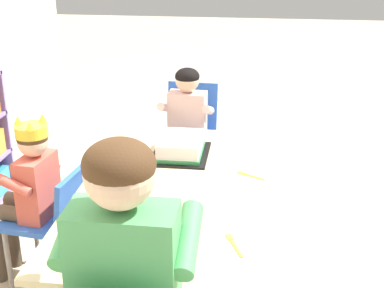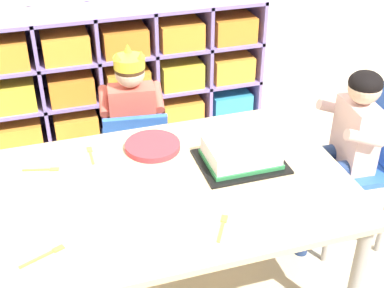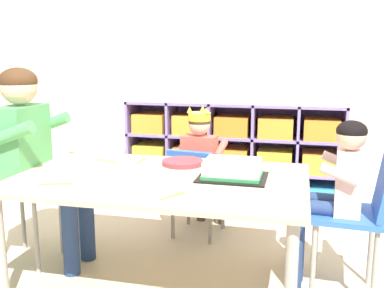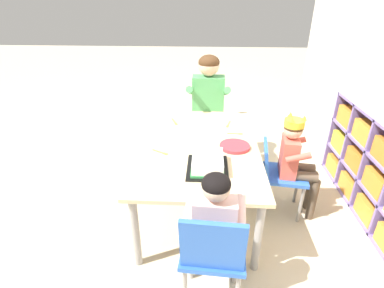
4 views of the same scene
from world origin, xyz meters
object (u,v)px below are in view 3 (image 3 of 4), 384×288
classroom_chair_adult_side (18,184)px  birthday_cake_on_tray (233,170)px  activity_table (160,187)px  classroom_chair_guest_side (360,209)px  paper_plate_stack (183,162)px  fork_beside_plate_stack (107,161)px  child_with_crown (202,155)px  fork_at_table_front_edge (142,161)px  fork_by_napkin (174,195)px  fork_scattered_mid_table (58,184)px  guest_at_table_side (336,184)px  adult_helper_seated (33,145)px  classroom_chair_blue (196,183)px

classroom_chair_adult_side → birthday_cake_on_tray: bearing=-89.6°
activity_table → classroom_chair_guest_side: 0.93m
paper_plate_stack → fork_beside_plate_stack: size_ratio=1.61×
child_with_crown → fork_at_table_front_edge: (-0.25, -0.41, 0.05)m
child_with_crown → fork_by_napkin: bearing=103.4°
fork_scattered_mid_table → activity_table: bearing=-172.5°
activity_table → birthday_cake_on_tray: birthday_cake_on_tray is taller
guest_at_table_side → birthday_cake_on_tray: (-0.48, -0.04, 0.05)m
adult_helper_seated → guest_at_table_side: bearing=-88.0°
guest_at_table_side → fork_scattered_mid_table: (-1.23, -0.33, 0.01)m
classroom_chair_blue → child_with_crown: size_ratio=0.70×
birthday_cake_on_tray → fork_at_table_front_edge: bearing=157.3°
classroom_chair_guest_side → fork_by_napkin: (-0.78, -0.36, 0.12)m
adult_helper_seated → fork_scattered_mid_table: adult_helper_seated is taller
paper_plate_stack → classroom_chair_adult_side: bearing=-167.0°
classroom_chair_blue → fork_at_table_front_edge: size_ratio=4.55×
fork_beside_plate_stack → guest_at_table_side: bearing=-171.9°
classroom_chair_blue → classroom_chair_guest_side: classroom_chair_guest_side is taller
child_with_crown → classroom_chair_adult_side: (-0.87, -0.64, -0.07)m
guest_at_table_side → fork_scattered_mid_table: guest_at_table_side is taller
fork_beside_plate_stack → birthday_cake_on_tray: bearing=-179.1°
classroom_chair_adult_side → fork_scattered_mid_table: bearing=-124.9°
fork_at_table_front_edge → classroom_chair_adult_side: bearing=-69.4°
activity_table → fork_by_napkin: 0.31m
classroom_chair_guest_side → fork_at_table_front_edge: size_ratio=5.66×
activity_table → child_with_crown: 0.70m
classroom_chair_blue → fork_beside_plate_stack: size_ratio=4.20×
activity_table → classroom_chair_guest_side: size_ratio=1.97×
fork_scattered_mid_table → fork_at_table_front_edge: size_ratio=1.12×
activity_table → guest_at_table_side: (0.82, 0.10, 0.04)m
paper_plate_stack → fork_scattered_mid_table: 0.67m
classroom_chair_adult_side → birthday_cake_on_tray: classroom_chair_adult_side is taller
birthday_cake_on_tray → fork_scattered_mid_table: bearing=-158.8°
adult_helper_seated → guest_at_table_side: adult_helper_seated is taller
classroom_chair_blue → guest_at_table_side: 0.94m
paper_plate_stack → fork_by_napkin: paper_plate_stack is taller
classroom_chair_blue → adult_helper_seated: 0.98m
birthday_cake_on_tray → activity_table: bearing=-170.3°
activity_table → adult_helper_seated: adult_helper_seated is taller
activity_table → paper_plate_stack: size_ratio=6.36×
fork_at_table_front_edge → adult_helper_seated: bearing=-65.5°
child_with_crown → fork_beside_plate_stack: size_ratio=5.97×
fork_by_napkin → activity_table: bearing=-121.6°
activity_table → child_with_crown: size_ratio=1.72×
fork_beside_plate_stack → classroom_chair_guest_side: bearing=-171.7°
classroom_chair_guest_side → fork_scattered_mid_table: bearing=-72.4°
classroom_chair_blue → fork_scattered_mid_table: 0.96m
classroom_chair_guest_side → paper_plate_stack: 0.91m
activity_table → birthday_cake_on_tray: 0.36m
fork_by_napkin → fork_scattered_mid_table: bearing=-64.0°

